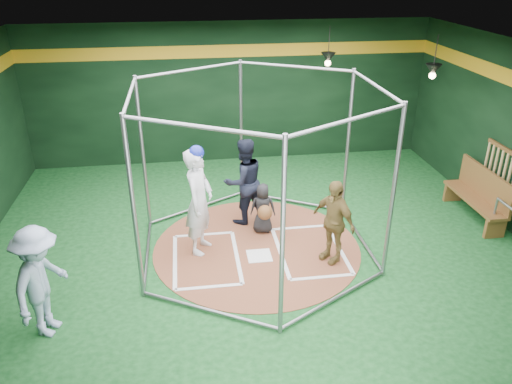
{
  "coord_description": "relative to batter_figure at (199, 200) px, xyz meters",
  "views": [
    {
      "loc": [
        -1.15,
        -7.8,
        4.92
      ],
      "look_at": [
        0.0,
        0.1,
        1.1
      ],
      "focal_mm": 35.0,
      "sensor_mm": 36.0,
      "label": 1
    }
  ],
  "objects": [
    {
      "name": "visitor_leopard",
      "position": [
        2.26,
        -0.65,
        -0.24
      ],
      "size": [
        0.79,
        0.95,
        1.52
      ],
      "primitive_type": "imported",
      "rotation": [
        0.0,
        0.0,
        -1.01
      ],
      "color": "#A18545",
      "rests_on": "clay_disc"
    },
    {
      "name": "umpire",
      "position": [
        0.91,
        0.97,
        -0.13
      ],
      "size": [
        1.03,
        0.93,
        1.75
      ],
      "primitive_type": "imported",
      "rotation": [
        0.0,
        0.0,
        3.52
      ],
      "color": "black",
      "rests_on": "clay_disc"
    },
    {
      "name": "bat_rack",
      "position": [
        5.94,
        0.31,
        0.04
      ],
      "size": [
        0.07,
        1.25,
        0.98
      ],
      "color": "brown",
      "rests_on": "room_shell"
    },
    {
      "name": "pendant_lamp_near",
      "position": [
        3.21,
        3.51,
        1.73
      ],
      "size": [
        0.34,
        0.34,
        0.9
      ],
      "color": "black",
      "rests_on": "room_shell"
    },
    {
      "name": "pendant_lamp_far",
      "position": [
        5.01,
        1.91,
        1.73
      ],
      "size": [
        0.34,
        0.34,
        0.9
      ],
      "color": "black",
      "rests_on": "room_shell"
    },
    {
      "name": "batter_box_right",
      "position": [
        1.96,
        -0.34,
        -1.0
      ],
      "size": [
        1.17,
        1.77,
        0.01
      ],
      "color": "white",
      "rests_on": "clay_disc"
    },
    {
      "name": "batter_figure",
      "position": [
        0.0,
        0.0,
        0.0
      ],
      "size": [
        0.7,
        0.84,
        2.03
      ],
      "color": "silver",
      "rests_on": "clay_disc"
    },
    {
      "name": "batter_box_left",
      "position": [
        0.06,
        -0.34,
        -1.0
      ],
      "size": [
        1.17,
        1.77,
        0.01
      ],
      "color": "white",
      "rests_on": "clay_disc"
    },
    {
      "name": "batting_cage",
      "position": [
        1.01,
        -0.09,
        0.49
      ],
      "size": [
        4.05,
        4.67,
        3.0
      ],
      "color": "gray",
      "rests_on": "ground"
    },
    {
      "name": "clay_disc",
      "position": [
        1.01,
        -0.09,
        -1.01
      ],
      "size": [
        3.8,
        3.8,
        0.01
      ],
      "primitive_type": "cylinder",
      "color": "brown",
      "rests_on": "ground"
    },
    {
      "name": "catcher_figure",
      "position": [
        1.22,
        0.47,
        -0.5
      ],
      "size": [
        0.54,
        0.59,
        1.0
      ],
      "color": "black",
      "rests_on": "clay_disc"
    },
    {
      "name": "bystander_blue",
      "position": [
        -2.25,
        -1.87,
        -0.17
      ],
      "size": [
        0.93,
        1.23,
        1.69
      ],
      "primitive_type": "imported",
      "rotation": [
        0.0,
        0.0,
        1.27
      ],
      "color": "#9CB1CF",
      "rests_on": "ground"
    },
    {
      "name": "dugout_bench",
      "position": [
        5.65,
        0.44,
        -0.48
      ],
      "size": [
        0.42,
        1.81,
        1.05
      ],
      "color": "brown",
      "rests_on": "ground"
    },
    {
      "name": "home_plate",
      "position": [
        1.01,
        -0.39,
        -1.0
      ],
      "size": [
        0.43,
        0.43,
        0.01
      ],
      "primitive_type": "cube",
      "color": "white",
      "rests_on": "clay_disc"
    },
    {
      "name": "room_shell",
      "position": [
        1.01,
        -0.08,
        0.74
      ],
      "size": [
        10.1,
        9.1,
        3.53
      ],
      "color": "#0D3C16",
      "rests_on": "ground"
    },
    {
      "name": "steel_railing",
      "position": [
        5.56,
        -0.69,
        -0.48
      ],
      "size": [
        0.05,
        0.93,
        0.8
      ],
      "color": "gray",
      "rests_on": "ground"
    }
  ]
}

